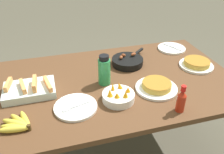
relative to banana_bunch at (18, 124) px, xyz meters
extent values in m
plane|color=#565142|center=(0.59, 0.29, -0.73)|extent=(14.00, 14.00, 0.00)
cube|color=brown|center=(0.59, 0.29, -0.04)|extent=(1.70, 0.99, 0.03)
cylinder|color=brown|center=(-0.20, 0.73, -0.39)|extent=(0.07, 0.07, 0.68)
cylinder|color=brown|center=(1.38, 0.73, -0.39)|extent=(0.07, 0.07, 0.68)
ellipsoid|color=gold|center=(0.03, 0.03, 0.00)|extent=(0.08, 0.16, 0.03)
ellipsoid|color=gold|center=(0.01, 0.02, 0.00)|extent=(0.13, 0.16, 0.03)
ellipsoid|color=gold|center=(-0.01, 0.01, 0.00)|extent=(0.16, 0.13, 0.04)
ellipsoid|color=gold|center=(-0.01, -0.02, 0.00)|extent=(0.16, 0.09, 0.03)
ellipsoid|color=gold|center=(-0.02, -0.03, 0.00)|extent=(0.16, 0.06, 0.04)
cylinder|color=#4C3819|center=(0.06, -0.04, 0.00)|extent=(0.02, 0.02, 0.04)
cube|color=silver|center=(0.06, 0.30, 0.01)|extent=(0.31, 0.21, 0.05)
cube|color=#F29E56|center=(-0.06, 0.33, 0.05)|extent=(0.04, 0.13, 0.04)
cube|color=#F29E56|center=(0.02, 0.28, 0.05)|extent=(0.05, 0.14, 0.04)
cube|color=#F29E56|center=(0.09, 0.28, 0.06)|extent=(0.03, 0.14, 0.05)
cube|color=#F29E56|center=(0.17, 0.27, 0.05)|extent=(0.05, 0.16, 0.04)
cylinder|color=black|center=(0.77, 0.48, -0.01)|extent=(0.23, 0.23, 0.01)
cylinder|color=black|center=(0.77, 0.48, 0.01)|extent=(0.24, 0.24, 0.04)
cylinder|color=black|center=(0.90, 0.60, 0.02)|extent=(0.11, 0.10, 0.02)
ellipsoid|color=brown|center=(0.72, 0.49, 0.05)|extent=(0.04, 0.05, 0.03)
ellipsoid|color=brown|center=(0.75, 0.52, 0.05)|extent=(0.04, 0.04, 0.03)
ellipsoid|color=brown|center=(0.82, 0.51, 0.05)|extent=(0.05, 0.04, 0.03)
cylinder|color=white|center=(1.25, 0.31, -0.01)|extent=(0.25, 0.25, 0.02)
cylinder|color=gold|center=(1.25, 0.31, 0.01)|extent=(0.19, 0.19, 0.03)
cylinder|color=#AB7427|center=(1.25, 0.31, 0.03)|extent=(0.19, 0.19, 0.00)
cylinder|color=white|center=(0.84, 0.12, -0.01)|extent=(0.27, 0.27, 0.02)
cylinder|color=gold|center=(0.84, 0.12, 0.02)|extent=(0.19, 0.19, 0.03)
cylinder|color=#AB7427|center=(0.84, 0.12, 0.03)|extent=(0.18, 0.18, 0.00)
cylinder|color=white|center=(1.22, 0.63, -0.01)|extent=(0.23, 0.23, 0.02)
cylinder|color=silver|center=(1.21, 0.66, 0.00)|extent=(0.07, 0.12, 0.01)
cube|color=silver|center=(1.26, 0.58, 0.00)|extent=(0.04, 0.05, 0.00)
cylinder|color=white|center=(0.31, 0.07, -0.01)|extent=(0.25, 0.25, 0.02)
cylinder|color=silver|center=(0.33, 0.07, 0.00)|extent=(0.12, 0.04, 0.01)
cube|color=silver|center=(0.26, 0.05, 0.00)|extent=(0.05, 0.03, 0.00)
cylinder|color=white|center=(0.57, 0.08, 0.01)|extent=(0.19, 0.19, 0.05)
cone|color=orange|center=(0.63, 0.07, 0.05)|extent=(0.04, 0.04, 0.04)
cone|color=orange|center=(0.59, 0.13, 0.05)|extent=(0.05, 0.05, 0.05)
cone|color=orange|center=(0.55, 0.12, 0.06)|extent=(0.03, 0.03, 0.06)
cone|color=orange|center=(0.51, 0.07, 0.05)|extent=(0.04, 0.05, 0.05)
cone|color=orange|center=(0.55, 0.04, 0.05)|extent=(0.05, 0.05, 0.04)
cone|color=orange|center=(0.60, 0.03, 0.05)|extent=(0.05, 0.05, 0.05)
cylinder|color=#2D9351|center=(0.54, 0.28, 0.07)|extent=(0.08, 0.08, 0.18)
cylinder|color=black|center=(0.54, 0.28, 0.17)|extent=(0.06, 0.06, 0.03)
cylinder|color=#B72814|center=(0.88, -0.11, 0.03)|extent=(0.05, 0.05, 0.10)
cone|color=#B72814|center=(0.88, -0.11, 0.10)|extent=(0.05, 0.05, 0.03)
cylinder|color=red|center=(0.88, -0.11, 0.13)|extent=(0.03, 0.03, 0.03)
camera|label=1|loc=(0.22, -1.01, 0.86)|focal=38.00mm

